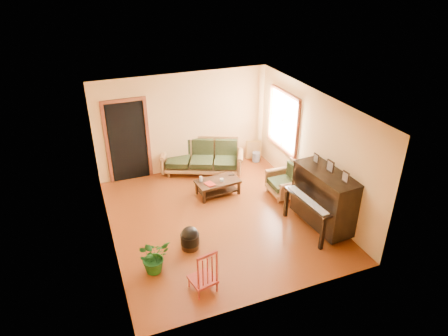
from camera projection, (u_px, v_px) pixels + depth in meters
name	position (u px, v px, depth m)	size (l,w,h in m)	color
floor	(218.00, 218.00, 8.72)	(5.00, 5.00, 0.00)	#5D260C
doorway	(128.00, 142.00, 9.82)	(1.08, 0.16, 2.05)	black
window	(284.00, 120.00, 9.80)	(0.12, 1.36, 1.46)	white
sofa	(202.00, 157.00, 10.39)	(2.06, 0.86, 0.88)	#9B6739
coffee_table	(218.00, 187.00, 9.52)	(1.02, 0.56, 0.37)	black
armchair	(284.00, 180.00, 9.41)	(0.76, 0.80, 0.80)	#9B6739
piano	(324.00, 200.00, 8.18)	(0.86, 1.45, 1.29)	black
footstool	(190.00, 240.00, 7.75)	(0.37, 0.37, 0.35)	black
red_chair	(202.00, 269.00, 6.65)	(0.41, 0.45, 0.88)	maroon
leaning_frame	(254.00, 150.00, 11.17)	(0.42, 0.09, 0.56)	gold
ceramic_crock	(256.00, 157.00, 11.11)	(0.21, 0.21, 0.27)	#355DA1
potted_plant	(154.00, 256.00, 7.12)	(0.58, 0.50, 0.64)	#175218
book	(207.00, 185.00, 9.22)	(0.18, 0.24, 0.02)	#A72516
candle	(201.00, 179.00, 9.39)	(0.07, 0.07, 0.12)	white
glass_jar	(222.00, 180.00, 9.42)	(0.09, 0.09, 0.06)	silver
remote	(231.00, 175.00, 9.66)	(0.14, 0.04, 0.01)	black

